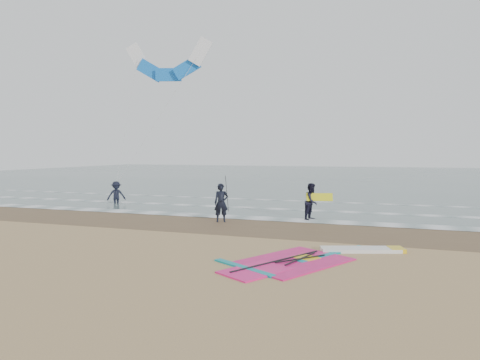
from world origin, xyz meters
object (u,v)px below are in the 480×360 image
(surf_kite, at_px, (168,65))
(windsurf_rig, at_px, (313,258))
(person_standing, at_px, (221,203))
(person_walking, at_px, (312,202))
(person_wading, at_px, (116,190))

(surf_kite, bearing_deg, windsurf_rig, -47.41)
(person_standing, bearing_deg, surf_kite, 107.84)
(person_walking, bearing_deg, windsurf_rig, -151.23)
(windsurf_rig, height_order, surf_kite, surf_kite)
(person_walking, xyz_separation_m, person_wading, (-13.30, 2.54, -0.01))
(windsurf_rig, height_order, person_standing, person_standing)
(person_wading, distance_m, surf_kite, 9.24)
(person_standing, height_order, person_wading, person_standing)
(person_wading, bearing_deg, person_standing, -64.87)
(person_standing, height_order, surf_kite, surf_kite)
(person_wading, height_order, surf_kite, surf_kite)
(windsurf_rig, height_order, person_wading, person_wading)
(person_standing, xyz_separation_m, person_wading, (-9.21, 4.63, -0.03))
(person_walking, height_order, surf_kite, surf_kite)
(surf_kite, bearing_deg, person_walking, -25.68)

